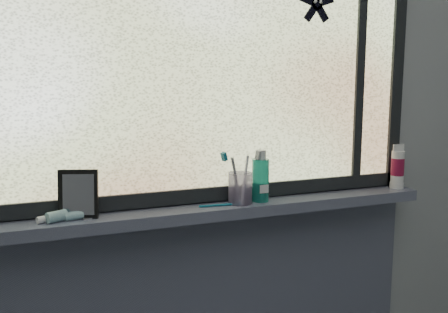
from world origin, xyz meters
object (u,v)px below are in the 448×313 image
toothbrush_cup (240,188)px  cream_tube (398,165)px  vanity_mirror (78,194)px  mouthwash_bottle (261,176)px

toothbrush_cup → cream_tube: 0.68m
vanity_mirror → cream_tube: 1.23m
vanity_mirror → mouthwash_bottle: (0.63, -0.01, 0.02)m
vanity_mirror → mouthwash_bottle: mouthwash_bottle is taller
toothbrush_cup → mouthwash_bottle: size_ratio=0.72×
mouthwash_bottle → cream_tube: mouthwash_bottle is taller
toothbrush_cup → cream_tube: cream_tube is taller
cream_tube → mouthwash_bottle: bearing=180.0°
mouthwash_bottle → vanity_mirror: bearing=179.0°
mouthwash_bottle → cream_tube: size_ratio=1.21×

